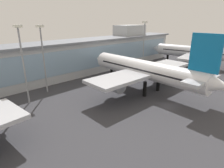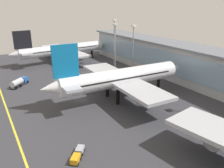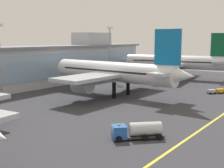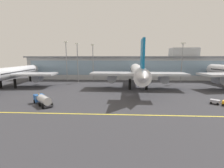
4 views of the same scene
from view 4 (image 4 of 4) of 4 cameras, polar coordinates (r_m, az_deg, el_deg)
name	(u,v)px [view 4 (image 4 of 4)]	position (r m, az deg, el deg)	size (l,w,h in m)	color
ground_plane	(128,94)	(60.65, 5.78, -3.66)	(180.00, 180.00, 0.00)	#38383D
taxiway_centreline_stripe	(132,115)	(39.56, 7.24, -10.84)	(144.00, 0.50, 0.01)	yellow
terminal_building	(128,67)	(103.92, 5.60, 6.05)	(125.72, 14.00, 19.62)	#ADB2B7
airliner_near_left	(11,73)	(88.06, -32.24, 3.29)	(40.99, 55.36, 17.81)	black
airliner_near_right	(138,72)	(71.56, 9.22, 4.08)	(41.70, 51.15, 19.58)	black
fuel_tanker_truck	(42,100)	(51.23, -23.54, -5.10)	(8.10, 8.12, 2.90)	black
baggage_tug_near	(222,102)	(56.53, 34.43, -5.42)	(5.29, 4.77, 1.40)	black
apron_light_mast_west	(66,55)	(97.14, -15.95, 9.81)	(1.80, 1.80, 22.73)	gray
apron_light_mast_centre	(77,56)	(91.05, -12.18, 9.54)	(1.80, 1.80, 21.40)	gray
apron_light_mast_east	(93,57)	(93.84, -6.79, 9.57)	(1.80, 1.80, 21.11)	gray
apron_light_mast_far_east	(182,56)	(97.29, 23.71, 9.06)	(1.80, 1.80, 21.74)	gray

